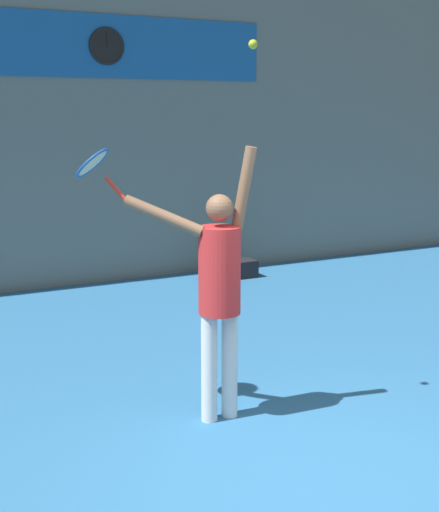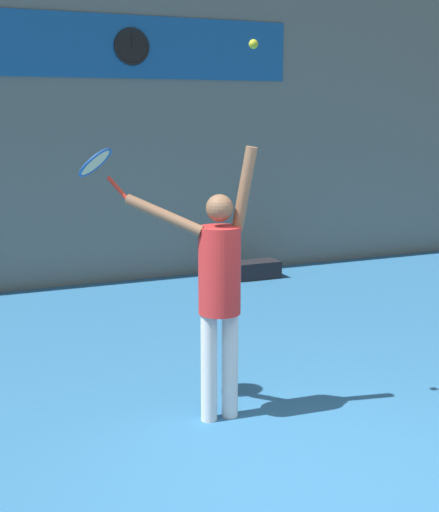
{
  "view_description": "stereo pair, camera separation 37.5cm",
  "coord_description": "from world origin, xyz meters",
  "px_view_note": "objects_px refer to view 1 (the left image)",
  "views": [
    {
      "loc": [
        -2.64,
        -3.35,
        2.44
      ],
      "look_at": [
        -0.16,
        1.46,
        1.35
      ],
      "focal_mm": 50.0,
      "sensor_mm": 36.0,
      "label": 1
    },
    {
      "loc": [
        -2.3,
        -3.51,
        2.44
      ],
      "look_at": [
        -0.16,
        1.46,
        1.35
      ],
      "focal_mm": 50.0,
      "sensor_mm": 36.0,
      "label": 2
    }
  ],
  "objects_px": {
    "equipment_bag": "(233,269)",
    "tennis_racket": "(94,165)",
    "scoreboard_clock": "(107,46)",
    "tennis_player": "(218,283)",
    "tennis_ball": "(253,44)"
  },
  "relations": [
    {
      "from": "tennis_player",
      "to": "equipment_bag",
      "type": "height_order",
      "value": "tennis_player"
    },
    {
      "from": "tennis_ball",
      "to": "equipment_bag",
      "type": "xyz_separation_m",
      "value": [
        2.24,
        4.43,
        -2.8
      ]
    },
    {
      "from": "tennis_player",
      "to": "equipment_bag",
      "type": "bearing_deg",
      "value": 60.2
    },
    {
      "from": "tennis_racket",
      "to": "tennis_ball",
      "type": "distance_m",
      "value": 1.51
    },
    {
      "from": "tennis_ball",
      "to": "equipment_bag",
      "type": "distance_m",
      "value": 5.7
    },
    {
      "from": "tennis_player",
      "to": "tennis_ball",
      "type": "xyz_separation_m",
      "value": [
        0.25,
        -0.09,
        1.81
      ]
    },
    {
      "from": "equipment_bag",
      "to": "tennis_racket",
      "type": "bearing_deg",
      "value": -130.81
    },
    {
      "from": "tennis_player",
      "to": "tennis_ball",
      "type": "relative_size",
      "value": 31.54
    },
    {
      "from": "tennis_racket",
      "to": "equipment_bag",
      "type": "height_order",
      "value": "tennis_racket"
    },
    {
      "from": "scoreboard_clock",
      "to": "tennis_player",
      "type": "xyz_separation_m",
      "value": [
        -0.81,
        -4.94,
        -2.21
      ]
    },
    {
      "from": "equipment_bag",
      "to": "tennis_player",
      "type": "bearing_deg",
      "value": -119.8
    },
    {
      "from": "scoreboard_clock",
      "to": "equipment_bag",
      "type": "relative_size",
      "value": 0.76
    },
    {
      "from": "tennis_player",
      "to": "tennis_ball",
      "type": "distance_m",
      "value": 1.82
    },
    {
      "from": "tennis_player",
      "to": "tennis_ball",
      "type": "height_order",
      "value": "tennis_ball"
    },
    {
      "from": "tennis_racket",
      "to": "tennis_player",
      "type": "bearing_deg",
      "value": -33.61
    }
  ]
}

